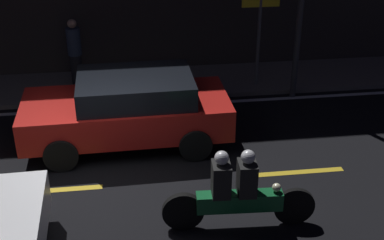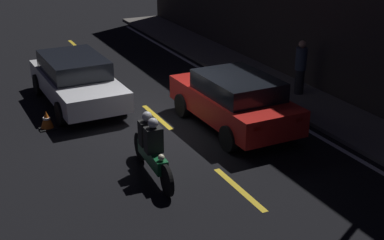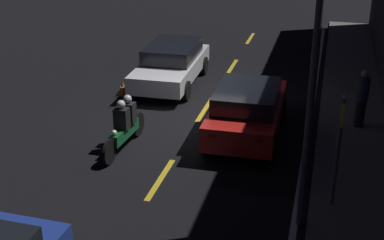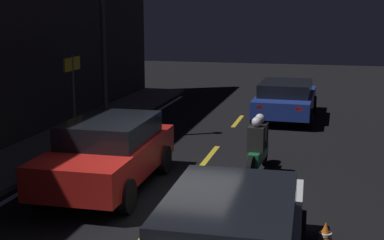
{
  "view_description": "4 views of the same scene",
  "coord_description": "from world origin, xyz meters",
  "px_view_note": "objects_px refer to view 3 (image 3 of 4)",
  "views": [
    {
      "loc": [
        0.55,
        -8.1,
        5.47
      ],
      "look_at": [
        1.68,
        0.44,
        1.01
      ],
      "focal_mm": 50.0,
      "sensor_mm": 36.0,
      "label": 1
    },
    {
      "loc": [
        11.86,
        -5.14,
        5.51
      ],
      "look_at": [
        2.36,
        -0.54,
        1.23
      ],
      "focal_mm": 50.0,
      "sensor_mm": 36.0,
      "label": 2
    },
    {
      "loc": [
        13.96,
        3.52,
        6.25
      ],
      "look_at": [
        1.77,
        0.31,
        0.83
      ],
      "focal_mm": 50.0,
      "sensor_mm": 36.0,
      "label": 3
    },
    {
      "loc": [
        -9.56,
        -2.77,
        3.7
      ],
      "look_at": [
        2.11,
        0.13,
        1.22
      ],
      "focal_mm": 50.0,
      "sensor_mm": 36.0,
      "label": 4
    }
  ],
  "objects_px": {
    "shop_sign": "(340,132)",
    "motorcycle": "(125,125)",
    "street_lamp": "(314,73)",
    "taxi_red": "(247,109)",
    "sedan_white": "(172,63)",
    "pedestrian": "(362,98)",
    "traffic_cone_near": "(123,89)"
  },
  "relations": [
    {
      "from": "traffic_cone_near",
      "to": "pedestrian",
      "type": "bearing_deg",
      "value": 83.53
    },
    {
      "from": "taxi_red",
      "to": "pedestrian",
      "type": "distance_m",
      "value": 3.25
    },
    {
      "from": "sedan_white",
      "to": "taxi_red",
      "type": "xyz_separation_m",
      "value": [
        3.62,
        3.24,
        0.03
      ]
    },
    {
      "from": "traffic_cone_near",
      "to": "shop_sign",
      "type": "relative_size",
      "value": 0.2
    },
    {
      "from": "traffic_cone_near",
      "to": "taxi_red",
      "type": "bearing_deg",
      "value": 65.08
    },
    {
      "from": "taxi_red",
      "to": "pedestrian",
      "type": "bearing_deg",
      "value": -68.84
    },
    {
      "from": "taxi_red",
      "to": "traffic_cone_near",
      "type": "bearing_deg",
      "value": 64.06
    },
    {
      "from": "sedan_white",
      "to": "pedestrian",
      "type": "xyz_separation_m",
      "value": [
        2.39,
        6.25,
        0.19
      ]
    },
    {
      "from": "traffic_cone_near",
      "to": "street_lamp",
      "type": "xyz_separation_m",
      "value": [
        6.05,
        6.22,
        3.0
      ]
    },
    {
      "from": "sedan_white",
      "to": "taxi_red",
      "type": "bearing_deg",
      "value": 40.38
    },
    {
      "from": "sedan_white",
      "to": "taxi_red",
      "type": "distance_m",
      "value": 4.86
    },
    {
      "from": "taxi_red",
      "to": "traffic_cone_near",
      "type": "relative_size",
      "value": 8.5
    },
    {
      "from": "motorcycle",
      "to": "shop_sign",
      "type": "distance_m",
      "value": 5.68
    },
    {
      "from": "sedan_white",
      "to": "motorcycle",
      "type": "xyz_separation_m",
      "value": [
        5.19,
        0.29,
        -0.1
      ]
    },
    {
      "from": "traffic_cone_near",
      "to": "shop_sign",
      "type": "xyz_separation_m",
      "value": [
        5.29,
        6.83,
        1.56
      ]
    },
    {
      "from": "taxi_red",
      "to": "pedestrian",
      "type": "height_order",
      "value": "pedestrian"
    },
    {
      "from": "taxi_red",
      "to": "shop_sign",
      "type": "distance_m",
      "value": 4.11
    },
    {
      "from": "sedan_white",
      "to": "traffic_cone_near",
      "type": "distance_m",
      "value": 2.04
    },
    {
      "from": "taxi_red",
      "to": "traffic_cone_near",
      "type": "distance_m",
      "value": 4.96
    },
    {
      "from": "shop_sign",
      "to": "motorcycle",
      "type": "bearing_deg",
      "value": -107.12
    },
    {
      "from": "taxi_red",
      "to": "street_lamp",
      "type": "relative_size",
      "value": 0.71
    },
    {
      "from": "pedestrian",
      "to": "shop_sign",
      "type": "relative_size",
      "value": 0.69
    },
    {
      "from": "sedan_white",
      "to": "traffic_cone_near",
      "type": "xyz_separation_m",
      "value": [
        1.54,
        -1.22,
        -0.52
      ]
    },
    {
      "from": "sedan_white",
      "to": "shop_sign",
      "type": "distance_m",
      "value": 8.9
    },
    {
      "from": "traffic_cone_near",
      "to": "street_lamp",
      "type": "bearing_deg",
      "value": 45.78
    },
    {
      "from": "shop_sign",
      "to": "street_lamp",
      "type": "xyz_separation_m",
      "value": [
        0.77,
        -0.61,
        1.44
      ]
    },
    {
      "from": "motorcycle",
      "to": "street_lamp",
      "type": "distance_m",
      "value": 5.88
    },
    {
      "from": "taxi_red",
      "to": "pedestrian",
      "type": "xyz_separation_m",
      "value": [
        -1.23,
        3.01,
        0.17
      ]
    },
    {
      "from": "motorcycle",
      "to": "shop_sign",
      "type": "relative_size",
      "value": 1.02
    },
    {
      "from": "motorcycle",
      "to": "traffic_cone_near",
      "type": "xyz_separation_m",
      "value": [
        -3.65,
        -1.52,
        -0.42
      ]
    },
    {
      "from": "sedan_white",
      "to": "pedestrian",
      "type": "height_order",
      "value": "pedestrian"
    },
    {
      "from": "traffic_cone_near",
      "to": "shop_sign",
      "type": "height_order",
      "value": "shop_sign"
    }
  ]
}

